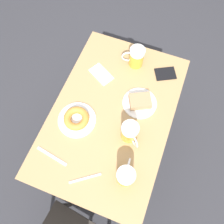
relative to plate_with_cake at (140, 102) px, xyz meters
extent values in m
plane|color=#333338|center=(0.13, 0.12, -0.75)|extent=(8.00, 8.00, 0.00)
cube|color=tan|center=(0.13, 0.12, -0.03)|extent=(0.68, 1.04, 0.03)
cylinder|color=black|center=(-0.17, -0.36, -0.40)|extent=(0.04, 0.04, 0.70)
cylinder|color=black|center=(0.43, -0.36, -0.40)|extent=(0.04, 0.04, 0.70)
cylinder|color=black|center=(-0.17, 0.60, -0.40)|extent=(0.04, 0.04, 0.70)
cylinder|color=black|center=(0.43, 0.60, -0.40)|extent=(0.04, 0.04, 0.70)
cylinder|color=#2D2823|center=(0.26, 0.70, -0.53)|extent=(0.03, 0.03, 0.45)
cylinder|color=white|center=(0.00, 0.00, -0.01)|extent=(0.20, 0.20, 0.01)
cube|color=tan|center=(0.00, 0.00, 0.01)|extent=(0.15, 0.14, 0.04)
cylinder|color=white|center=(0.30, 0.23, -0.01)|extent=(0.22, 0.22, 0.01)
torus|color=#D18938|center=(0.30, 0.23, 0.01)|extent=(0.14, 0.14, 0.04)
cylinder|color=gold|center=(-0.06, 0.43, 0.03)|extent=(0.09, 0.09, 0.11)
cylinder|color=white|center=(-0.06, 0.43, 0.10)|extent=(0.09, 0.09, 0.03)
torus|color=silver|center=(-0.06, 0.38, 0.05)|extent=(0.02, 0.09, 0.09)
cylinder|color=gold|center=(0.11, -0.26, 0.03)|extent=(0.09, 0.09, 0.11)
cylinder|color=white|center=(0.11, -0.26, 0.10)|extent=(0.09, 0.09, 0.03)
torus|color=silver|center=(0.16, -0.24, 0.05)|extent=(0.08, 0.04, 0.09)
cylinder|color=gold|center=(0.00, 0.21, 0.03)|extent=(0.09, 0.09, 0.11)
cylinder|color=white|center=(0.00, 0.21, 0.10)|extent=(0.09, 0.09, 0.03)
torus|color=silver|center=(-0.04, 0.24, 0.05)|extent=(0.07, 0.07, 0.09)
cube|color=white|center=(0.29, -0.11, -0.02)|extent=(0.17, 0.15, 0.00)
cube|color=silver|center=(0.13, 0.51, -0.02)|extent=(0.15, 0.11, 0.00)
cube|color=silver|center=(0.34, 0.46, -0.02)|extent=(0.19, 0.05, 0.00)
cube|color=black|center=(-0.09, -0.25, -0.02)|extent=(0.15, 0.14, 0.01)
camera|label=1|loc=(-0.04, 0.56, 1.15)|focal=35.00mm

